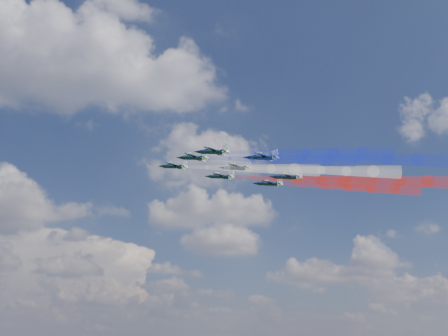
{
  "coord_description": "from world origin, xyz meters",
  "views": [
    {
      "loc": [
        -32.25,
        -167.61,
        92.39
      ],
      "look_at": [
        -7.09,
        -23.05,
        140.83
      ],
      "focal_mm": 43.47,
      "sensor_mm": 36.0,
      "label": 1
    }
  ],
  "objects": [
    {
      "name": "jet_outer_left",
      "position": [
        -13.03,
        -40.23,
        139.19
      ],
      "size": [
        13.65,
        13.18,
        4.84
      ],
      "primitive_type": null,
      "rotation": [
        0.17,
        -0.04,
        0.94
      ],
      "color": "black"
    },
    {
      "name": "jet_inner_left",
      "position": [
        -16.51,
        -27.68,
        141.73
      ],
      "size": [
        13.65,
        13.18,
        4.84
      ],
      "primitive_type": null,
      "rotation": [
        0.17,
        -0.04,
        0.94
      ],
      "color": "black"
    },
    {
      "name": "trail_rear_left",
      "position": [
        19.62,
        -54.02,
        134.48
      ],
      "size": [
        34.42,
        26.16,
        10.16
      ],
      "primitive_type": null,
      "rotation": [
        0.17,
        -0.04,
        0.94
      ],
      "color": "#1826CE"
    },
    {
      "name": "jet_rear_left",
      "position": [
        -0.1,
        -39.92,
        138.53
      ],
      "size": [
        13.65,
        13.18,
        4.84
      ],
      "primitive_type": null,
      "rotation": [
        0.17,
        -0.04,
        0.94
      ],
      "color": "black"
    },
    {
      "name": "jet_lead",
      "position": [
        -20.84,
        -14.77,
        143.2
      ],
      "size": [
        13.65,
        13.18,
        4.84
      ],
      "primitive_type": null,
      "rotation": [
        0.17,
        -0.04,
        0.94
      ],
      "color": "black"
    },
    {
      "name": "jet_center_third",
      "position": [
        -4.16,
        -26.12,
        139.98
      ],
      "size": [
        13.65,
        13.18,
        4.84
      ],
      "primitive_type": null,
      "rotation": [
        0.17,
        -0.04,
        0.94
      ],
      "color": "black"
    },
    {
      "name": "trail_center_third",
      "position": [
        15.55,
        -40.22,
        135.93
      ],
      "size": [
        34.42,
        26.16,
        10.16
      ],
      "primitive_type": null,
      "rotation": [
        0.17,
        -0.04,
        0.94
      ],
      "color": "white"
    },
    {
      "name": "trail_lead",
      "position": [
        -1.13,
        -28.86,
        139.15
      ],
      "size": [
        34.42,
        26.16,
        10.16
      ],
      "primitive_type": null,
      "rotation": [
        0.17,
        -0.04,
        0.94
      ],
      "color": "white"
    },
    {
      "name": "jet_inner_right",
      "position": [
        -6.36,
        -12.39,
        141.51
      ],
      "size": [
        13.65,
        13.18,
        4.84
      ],
      "primitive_type": null,
      "rotation": [
        0.17,
        -0.04,
        0.94
      ],
      "color": "black"
    },
    {
      "name": "trail_outer_left",
      "position": [
        6.69,
        -54.33,
        135.15
      ],
      "size": [
        34.42,
        26.16,
        10.16
      ],
      "primitive_type": null,
      "rotation": [
        0.17,
        -0.04,
        0.94
      ],
      "color": "#1826CE"
    },
    {
      "name": "trail_outer_right",
      "position": [
        28.56,
        -26.18,
        136.08
      ],
      "size": [
        34.42,
        26.16,
        10.16
      ],
      "primitive_type": null,
      "rotation": [
        0.17,
        -0.04,
        0.94
      ],
      "color": "red"
    },
    {
      "name": "trail_rear_right",
      "position": [
        30.37,
        -39.55,
        134.22
      ],
      "size": [
        34.42,
        26.16,
        10.16
      ],
      "primitive_type": null,
      "rotation": [
        0.17,
        -0.04,
        0.94
      ],
      "color": "red"
    },
    {
      "name": "trail_inner_left",
      "position": [
        3.21,
        -41.78,
        137.68
      ],
      "size": [
        34.42,
        26.16,
        10.16
      ],
      "primitive_type": null,
      "rotation": [
        0.17,
        -0.04,
        0.94
      ],
      "color": "#1826CE"
    },
    {
      "name": "jet_outer_right",
      "position": [
        8.84,
        -12.08,
        140.13
      ],
      "size": [
        13.65,
        13.18,
        4.84
      ],
      "primitive_type": null,
      "rotation": [
        0.17,
        -0.04,
        0.94
      ],
      "color": "black"
    },
    {
      "name": "trail_inner_right",
      "position": [
        13.35,
        -26.48,
        137.47
      ],
      "size": [
        34.42,
        26.16,
        10.16
      ],
      "primitive_type": null,
      "rotation": [
        0.17,
        -0.04,
        0.94
      ],
      "color": "red"
    },
    {
      "name": "jet_rear_right",
      "position": [
        10.65,
        -25.46,
        138.27
      ],
      "size": [
        13.65,
        13.18,
        4.84
      ],
      "primitive_type": null,
      "rotation": [
        0.17,
        -0.04,
        0.94
      ],
      "color": "black"
    }
  ]
}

